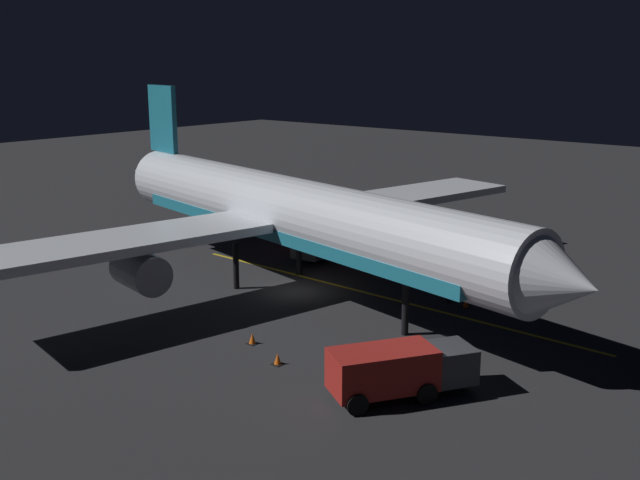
{
  "coord_description": "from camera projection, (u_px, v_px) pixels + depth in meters",
  "views": [
    {
      "loc": [
        32.42,
        29.02,
        13.79
      ],
      "look_at": [
        0.0,
        2.0,
        3.5
      ],
      "focal_mm": 42.44,
      "sensor_mm": 36.0,
      "label": 1
    }
  ],
  "objects": [
    {
      "name": "traffic_cone_far",
      "position": [
        252.0,
        339.0,
        37.18
      ],
      "size": [
        0.5,
        0.5,
        0.55
      ],
      "color": "#EA590F",
      "rests_on": "ground_plane"
    },
    {
      "name": "airliner",
      "position": [
        288.0,
        213.0,
        44.87
      ],
      "size": [
        38.16,
        40.87,
        11.73
      ],
      "color": "silver",
      "rests_on": "ground_plane"
    },
    {
      "name": "ground_crew_worker",
      "position": [
        450.0,
        288.0,
        43.23
      ],
      "size": [
        0.4,
        0.4,
        1.74
      ],
      "color": "black",
      "rests_on": "ground_plane"
    },
    {
      "name": "traffic_cone_under_wing",
      "position": [
        278.0,
        359.0,
        34.68
      ],
      "size": [
        0.5,
        0.5,
        0.55
      ],
      "color": "#EA590F",
      "rests_on": "ground_plane"
    },
    {
      "name": "traffic_cone_near_left",
      "position": [
        520.0,
        299.0,
        43.26
      ],
      "size": [
        0.5,
        0.5,
        0.55
      ],
      "color": "#EA590F",
      "rests_on": "ground_plane"
    },
    {
      "name": "traffic_cone_near_right",
      "position": [
        466.0,
        303.0,
        42.63
      ],
      "size": [
        0.5,
        0.5,
        0.55
      ],
      "color": "#EA590F",
      "rests_on": "ground_plane"
    },
    {
      "name": "ground_plane",
      "position": [
        295.0,
        293.0,
        45.54
      ],
      "size": [
        180.0,
        180.0,
        0.2
      ],
      "primitive_type": "cube",
      "color": "#28282B"
    },
    {
      "name": "apron_guide_stripe",
      "position": [
        373.0,
        294.0,
        44.91
      ],
      "size": [
        1.03,
        28.85,
        0.01
      ],
      "primitive_type": "cube",
      "rotation": [
        0.0,
        0.0,
        -0.03
      ],
      "color": "gold",
      "rests_on": "ground_plane"
    },
    {
      "name": "baggage_truck",
      "position": [
        397.0,
        371.0,
        31.17
      ],
      "size": [
        6.29,
        4.96,
        2.17
      ],
      "color": "maroon",
      "rests_on": "ground_plane"
    },
    {
      "name": "catering_truck",
      "position": [
        328.0,
        240.0,
        53.38
      ],
      "size": [
        6.59,
        3.09,
        2.21
      ],
      "color": "maroon",
      "rests_on": "ground_plane"
    }
  ]
}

